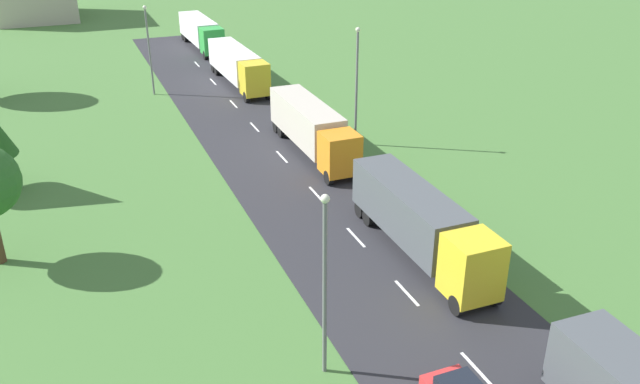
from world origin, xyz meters
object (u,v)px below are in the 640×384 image
(truck_third, at_px, (312,127))
(truck_second, at_px, (420,221))
(lamppost_third, at_px, (357,82))
(lamppost_fourth, at_px, (149,46))
(truck_fifth, at_px, (201,31))
(lamppost_second, at_px, (325,278))
(truck_fourth, at_px, (238,65))

(truck_third, bearing_deg, truck_second, -89.99)
(truck_third, relative_size, lamppost_third, 1.36)
(lamppost_fourth, bearing_deg, lamppost_third, -56.98)
(truck_second, relative_size, truck_fifth, 0.97)
(truck_fifth, xyz_separation_m, lamppost_third, (3.98, -36.27, 2.96))
(truck_third, height_order, lamppost_second, lamppost_second)
(truck_fifth, relative_size, lamppost_third, 1.38)
(lamppost_second, height_order, lamppost_third, lamppost_third)
(truck_second, height_order, truck_third, truck_third)
(truck_fifth, height_order, lamppost_fourth, lamppost_fourth)
(truck_second, xyz_separation_m, lamppost_third, (3.87, 16.69, 2.89))
(truck_fourth, bearing_deg, truck_second, -89.64)
(truck_second, distance_m, lamppost_second, 11.13)
(lamppost_fourth, bearing_deg, lamppost_second, -89.65)
(truck_fifth, bearing_deg, lamppost_second, -97.87)
(truck_third, distance_m, lamppost_second, 24.63)
(lamppost_fourth, bearing_deg, truck_fourth, 0.09)
(truck_second, bearing_deg, lamppost_second, -140.66)
(truck_third, xyz_separation_m, lamppost_third, (3.87, 0.55, 2.90))
(truck_fourth, distance_m, lamppost_fourth, 8.81)
(truck_fifth, relative_size, lamppost_second, 1.51)
(truck_second, relative_size, lamppost_third, 1.34)
(truck_second, distance_m, truck_fourth, 35.97)
(truck_fifth, distance_m, lamppost_fourth, 19.21)
(lamppost_third, bearing_deg, truck_fourth, 101.99)
(truck_second, bearing_deg, lamppost_third, 76.96)
(truck_third, xyz_separation_m, lamppost_fourth, (-8.65, 19.81, 2.54))
(lamppost_second, bearing_deg, truck_second, 39.34)
(truck_fourth, xyz_separation_m, lamppost_fourth, (-8.42, -0.01, 2.59))
(truck_fifth, bearing_deg, truck_second, -89.88)
(truck_third, relative_size, lamppost_second, 1.49)
(truck_fourth, relative_size, lamppost_fourth, 1.54)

